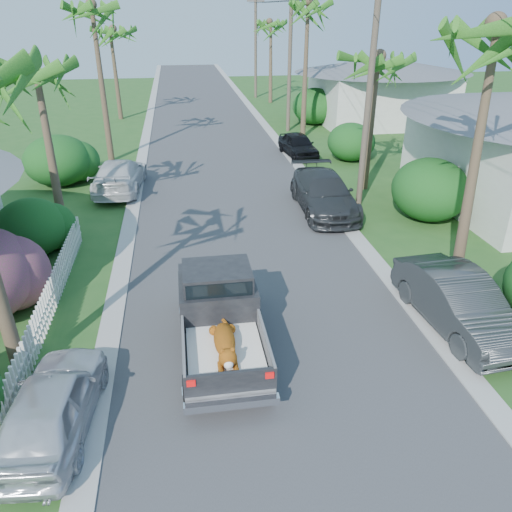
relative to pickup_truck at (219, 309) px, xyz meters
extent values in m
plane|color=#27531F|center=(1.40, -3.73, -1.01)|extent=(120.00, 120.00, 0.00)
cube|color=#38383A|center=(1.40, 21.27, -1.00)|extent=(8.00, 100.00, 0.02)
cube|color=#A5A39E|center=(-2.90, 21.27, -0.98)|extent=(0.60, 100.00, 0.06)
cube|color=#A5A39E|center=(5.70, 21.27, -0.98)|extent=(0.60, 100.00, 0.06)
cylinder|color=black|center=(-0.85, -2.21, -0.63)|extent=(0.28, 0.76, 0.76)
cylinder|color=black|center=(0.85, -2.21, -0.63)|extent=(0.28, 0.76, 0.76)
cylinder|color=black|center=(-0.85, 1.04, -0.63)|extent=(0.28, 0.76, 0.76)
cylinder|color=black|center=(0.85, 1.04, -0.63)|extent=(0.28, 0.76, 0.76)
cube|color=gray|center=(0.00, -1.56, -0.39)|extent=(1.90, 2.40, 0.24)
cube|color=gray|center=(-0.92, -1.56, -0.01)|extent=(0.06, 2.40, 0.55)
cube|color=gray|center=(0.92, -1.56, -0.01)|extent=(0.06, 2.40, 0.55)
cube|color=black|center=(0.00, -2.73, -0.03)|extent=(1.92, 0.08, 0.52)
cube|color=silver|center=(0.00, -2.89, -0.46)|extent=(1.98, 0.18, 0.18)
cube|color=red|center=(-0.80, -2.78, 0.09)|extent=(0.18, 0.05, 0.14)
cube|color=red|center=(0.80, -2.78, 0.09)|extent=(0.18, 0.05, 0.14)
cube|color=black|center=(0.00, 0.29, 0.04)|extent=(1.94, 1.65, 1.10)
cube|color=black|center=(0.00, 0.29, 0.77)|extent=(1.70, 1.35, 0.55)
cube|color=black|center=(0.00, -0.38, 0.74)|extent=(1.60, 0.05, 0.45)
cube|color=black|center=(0.00, 1.54, -0.11)|extent=(1.94, 1.20, 0.80)
cube|color=white|center=(0.00, -1.56, -0.19)|extent=(1.70, 2.10, 0.16)
ellipsoid|color=orange|center=(0.00, -1.46, 0.11)|extent=(0.48, 1.25, 0.43)
sphere|color=orange|center=(0.00, -2.21, 0.19)|extent=(0.40, 0.40, 0.40)
ellipsoid|color=white|center=(0.00, -1.46, 0.01)|extent=(0.32, 0.86, 0.18)
imported|color=#2E3133|center=(6.40, -0.24, -0.25)|extent=(1.94, 4.69, 1.51)
imported|color=#2A2C2F|center=(5.23, 8.76, -0.23)|extent=(2.30, 5.41, 1.55)
imported|color=black|center=(6.17, 17.57, -0.36)|extent=(1.96, 3.99, 1.31)
imported|color=silver|center=(-3.60, -2.50, -0.34)|extent=(1.92, 4.04, 1.33)
imported|color=silver|center=(-3.60, 12.80, -0.27)|extent=(2.42, 5.23, 1.48)
cone|color=brown|center=(-5.40, 8.27, 2.09)|extent=(0.36, 0.61, 6.21)
cone|color=brown|center=(-4.60, 18.27, 2.99)|extent=(0.36, 0.36, 8.00)
cone|color=brown|center=(-5.10, 30.27, 2.24)|extent=(0.36, 0.75, 6.51)
cone|color=brown|center=(7.70, 2.27, 2.74)|extent=(0.36, 0.73, 7.51)
cone|color=brown|center=(8.00, 11.27, 1.99)|extent=(0.36, 0.54, 6.01)
cone|color=brown|center=(7.60, 22.27, 3.09)|extent=(0.36, 0.36, 8.20)
cone|color=brown|center=(7.90, 36.27, 2.39)|extent=(0.36, 0.63, 6.81)
ellipsoid|color=#194814|center=(-6.00, 6.27, -0.01)|extent=(2.40, 2.64, 2.00)
ellipsoid|color=#194814|center=(-6.60, 14.27, 0.19)|extent=(3.20, 3.52, 2.40)
ellipsoid|color=#194814|center=(9.20, 7.27, 0.24)|extent=(3.00, 3.30, 2.50)
ellipsoid|color=#194814|center=(8.90, 16.27, 0.04)|extent=(2.60, 2.86, 2.10)
ellipsoid|color=#194814|center=(9.40, 26.27, 0.29)|extent=(3.20, 3.52, 2.60)
cube|color=white|center=(-4.60, 1.77, -0.51)|extent=(0.10, 11.00, 1.00)
cube|color=silver|center=(14.40, 26.27, 0.79)|extent=(9.00, 8.00, 3.60)
cone|color=#595B60|center=(14.40, 26.27, 3.09)|extent=(6.48, 6.48, 1.00)
cylinder|color=brown|center=(7.00, 9.27, 3.49)|extent=(0.26, 0.26, 9.00)
cylinder|color=brown|center=(7.00, 24.27, 3.49)|extent=(0.26, 0.26, 9.00)
cylinder|color=brown|center=(7.00, 39.27, 3.49)|extent=(0.26, 0.26, 9.00)
cube|color=brown|center=(7.00, 39.27, 7.39)|extent=(1.60, 0.10, 0.10)
camera|label=1|loc=(-0.71, -10.68, 6.83)|focal=35.00mm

